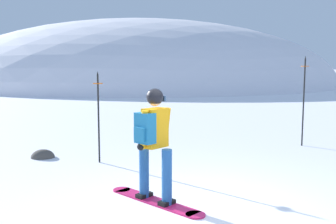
% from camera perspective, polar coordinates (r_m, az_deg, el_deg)
% --- Properties ---
extents(ground_plane, '(300.00, 300.00, 0.00)m').
position_cam_1_polar(ground_plane, '(5.55, 4.16, -14.86)').
color(ground_plane, white).
extents(ridge_peak_main, '(39.65, 35.69, 13.20)m').
position_cam_1_polar(ridge_peak_main, '(41.88, -3.88, 4.13)').
color(ridge_peak_main, white).
rests_on(ridge_peak_main, ground).
extents(snowboarder_main, '(1.37, 1.40, 1.71)m').
position_cam_1_polar(snowboarder_main, '(5.77, -2.13, -4.46)').
color(snowboarder_main, '#D11E5B').
rests_on(snowboarder_main, ground).
extents(piste_marker_near, '(0.20, 0.20, 2.28)m').
position_cam_1_polar(piste_marker_near, '(10.40, 19.21, 2.30)').
color(piste_marker_near, black).
rests_on(piste_marker_near, ground).
extents(piste_marker_far, '(0.20, 0.20, 1.93)m').
position_cam_1_polar(piste_marker_far, '(8.26, -10.12, 0.18)').
color(piste_marker_far, black).
rests_on(piste_marker_far, ground).
extents(rock_dark, '(0.52, 0.44, 0.37)m').
position_cam_1_polar(rock_dark, '(9.18, -17.79, -6.35)').
color(rock_dark, '#4C4742').
rests_on(rock_dark, ground).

